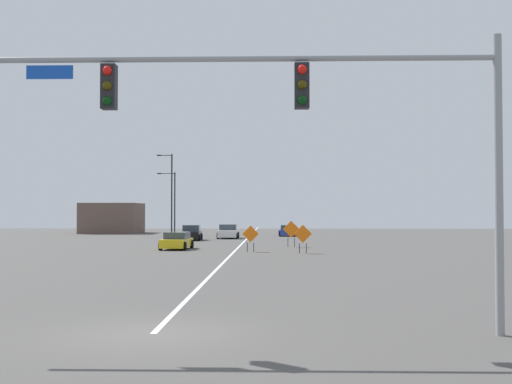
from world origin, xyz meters
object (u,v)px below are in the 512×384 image
object	(u,v)px
construction_sign_median_near	(291,230)
construction_sign_right_shoulder	(303,235)
street_lamp_far_left	(171,192)
car_black_mid	(191,233)
car_yellow_approaching	(177,241)
car_white_far	(228,232)
traffic_signal_assembly	(298,109)
construction_sign_right_lane	(251,235)
street_lamp_far_right	(173,200)
car_blue_near	(288,231)

from	to	relation	value
construction_sign_median_near	construction_sign_right_shoulder	bearing A→B (deg)	-85.97
street_lamp_far_left	car_black_mid	size ratio (longest dim) A/B	2.23
car_black_mid	car_yellow_approaching	distance (m)	15.76
street_lamp_far_left	car_white_far	size ratio (longest dim) A/B	2.07
traffic_signal_assembly	construction_sign_right_lane	xyz separation A→B (m)	(-2.19, 31.44, -4.02)
street_lamp_far_left	car_white_far	xyz separation A→B (m)	(6.61, -3.00, -4.33)
car_black_mid	car_yellow_approaching	world-z (taller)	car_black_mid
construction_sign_right_lane	street_lamp_far_left	bearing A→B (deg)	110.22
street_lamp_far_right	construction_sign_right_lane	distance (m)	35.53
construction_sign_right_shoulder	construction_sign_right_lane	world-z (taller)	construction_sign_right_shoulder
construction_sign_right_shoulder	street_lamp_far_left	bearing A→B (deg)	115.40
street_lamp_far_right	construction_sign_median_near	distance (m)	30.64
construction_sign_median_near	car_white_far	xyz separation A→B (m)	(-6.21, 17.08, -0.62)
street_lamp_far_right	street_lamp_far_left	bearing A→B (deg)	-83.60
construction_sign_right_shoulder	car_white_far	bearing A→B (deg)	105.06
car_blue_near	construction_sign_right_lane	bearing A→B (deg)	-96.25
traffic_signal_assembly	car_blue_near	bearing A→B (deg)	88.94
car_white_far	car_yellow_approaching	bearing A→B (deg)	-96.94
traffic_signal_assembly	street_lamp_far_right	distance (m)	66.45
construction_sign_median_near	car_white_far	world-z (taller)	construction_sign_median_near
street_lamp_far_right	car_blue_near	distance (m)	14.77
traffic_signal_assembly	street_lamp_far_right	world-z (taller)	street_lamp_far_right
traffic_signal_assembly	construction_sign_median_near	distance (m)	38.13
construction_sign_median_near	construction_sign_right_lane	world-z (taller)	construction_sign_median_near
traffic_signal_assembly	street_lamp_far_left	bearing A→B (deg)	101.66
construction_sign_right_lane	car_yellow_approaching	xyz separation A→B (m)	(-5.67, 3.08, -0.54)
traffic_signal_assembly	car_white_far	size ratio (longest dim) A/B	3.05
street_lamp_far_right	car_yellow_approaching	world-z (taller)	street_lamp_far_right
construction_sign_right_shoulder	street_lamp_far_right	bearing A→B (deg)	111.86
car_blue_near	construction_sign_right_shoulder	bearing A→B (deg)	-89.50
street_lamp_far_right	car_black_mid	world-z (taller)	street_lamp_far_right
car_yellow_approaching	construction_sign_median_near	bearing A→B (deg)	21.34
car_black_mid	car_white_far	bearing A→B (deg)	54.89
car_white_far	traffic_signal_assembly	bearing A→B (deg)	-84.44
traffic_signal_assembly	street_lamp_far_left	world-z (taller)	street_lamp_far_left
street_lamp_far_right	construction_sign_right_lane	size ratio (longest dim) A/B	4.12
traffic_signal_assembly	car_blue_near	size ratio (longest dim) A/B	3.38
street_lamp_far_left	construction_sign_median_near	bearing A→B (deg)	-57.44
construction_sign_median_near	street_lamp_far_left	bearing A→B (deg)	122.56
traffic_signal_assembly	construction_sign_right_lane	bearing A→B (deg)	93.98
street_lamp_far_right	car_blue_near	xyz separation A→B (m)	(13.93, -3.31, -3.64)
street_lamp_far_right	car_white_far	xyz separation A→B (m)	(7.42, -10.20, -3.56)
construction_sign_right_lane	construction_sign_right_shoulder	bearing A→B (deg)	-24.50
traffic_signal_assembly	car_black_mid	distance (m)	51.20
street_lamp_far_left	construction_sign_median_near	size ratio (longest dim) A/B	4.41
traffic_signal_assembly	car_white_far	bearing A→B (deg)	95.56
construction_sign_right_lane	car_yellow_approaching	world-z (taller)	construction_sign_right_lane
street_lamp_far_left	construction_sign_right_shoulder	xyz separation A→B (m)	(13.40, -28.21, -3.82)
traffic_signal_assembly	car_white_far	world-z (taller)	traffic_signal_assembly
traffic_signal_assembly	car_blue_near	world-z (taller)	traffic_signal_assembly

